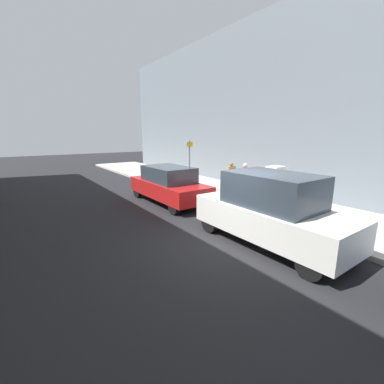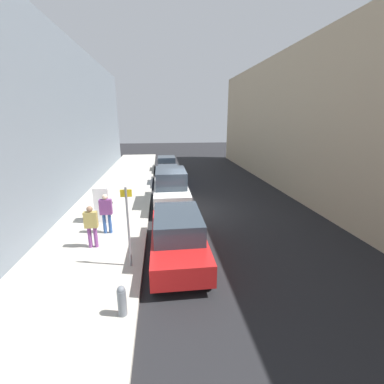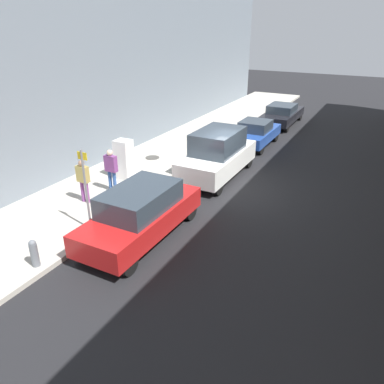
% 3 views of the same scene
% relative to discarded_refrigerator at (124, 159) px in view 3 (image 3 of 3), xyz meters
% --- Properties ---
extents(ground_plane, '(80.00, 80.00, 0.00)m').
position_rel_discarded_refrigerator_xyz_m(ground_plane, '(4.48, 1.47, -1.01)').
color(ground_plane, black).
extents(sidewalk_slab, '(4.31, 44.00, 0.16)m').
position_rel_discarded_refrigerator_xyz_m(sidewalk_slab, '(-0.08, 1.47, -0.93)').
color(sidewalk_slab, '#B2ADA0').
rests_on(sidewalk_slab, ground).
extents(building_facade_near, '(2.38, 39.60, 9.46)m').
position_rel_discarded_refrigerator_xyz_m(building_facade_near, '(-3.43, 1.47, 3.72)').
color(building_facade_near, slate).
rests_on(building_facade_near, ground).
extents(discarded_refrigerator, '(0.68, 0.61, 1.70)m').
position_rel_discarded_refrigerator_xyz_m(discarded_refrigerator, '(0.00, 0.00, 0.00)').
color(discarded_refrigerator, white).
rests_on(discarded_refrigerator, sidewalk_slab).
extents(manhole_cover, '(0.70, 0.70, 0.02)m').
position_rel_discarded_refrigerator_xyz_m(manhole_cover, '(-0.41, 2.75, -0.84)').
color(manhole_cover, '#47443F').
rests_on(manhole_cover, sidewalk_slab).
extents(street_sign_post, '(0.36, 0.07, 2.74)m').
position_rel_discarded_refrigerator_xyz_m(street_sign_post, '(1.69, -4.10, 0.67)').
color(street_sign_post, slate).
rests_on(street_sign_post, sidewalk_slab).
extents(fire_hydrant, '(0.22, 0.22, 0.83)m').
position_rel_discarded_refrigerator_xyz_m(fire_hydrant, '(1.73, -6.38, -0.43)').
color(fire_hydrant, slate).
rests_on(fire_hydrant, sidewalk_slab).
extents(pedestrian_walking_far, '(0.50, 0.23, 1.75)m').
position_rel_discarded_refrigerator_xyz_m(pedestrian_walking_far, '(0.43, -1.37, 0.17)').
color(pedestrian_walking_far, '#2D5193').
rests_on(pedestrian_walking_far, sidewalk_slab).
extents(pedestrian_standing_near, '(0.48, 0.22, 1.66)m').
position_rel_discarded_refrigerator_xyz_m(pedestrian_standing_near, '(0.12, -2.62, 0.11)').
color(pedestrian_standing_near, '#7A3D7F').
rests_on(pedestrian_standing_near, sidewalk_slab).
extents(parked_suv_red, '(1.85, 4.74, 1.73)m').
position_rel_discarded_refrigerator_xyz_m(parked_suv_red, '(3.32, -3.51, -0.12)').
color(parked_suv_red, red).
rests_on(parked_suv_red, ground).
extents(parked_van_white, '(1.91, 4.70, 2.14)m').
position_rel_discarded_refrigerator_xyz_m(parked_van_white, '(3.32, 2.37, 0.04)').
color(parked_van_white, silver).
rests_on(parked_van_white, ground).
extents(parked_hatchback_blue, '(1.72, 3.89, 1.45)m').
position_rel_discarded_refrigerator_xyz_m(parked_hatchback_blue, '(3.32, 7.52, -0.27)').
color(parked_hatchback_blue, '#23479E').
rests_on(parked_hatchback_blue, ground).
extents(parked_sedan_dark, '(1.85, 4.68, 1.38)m').
position_rel_discarded_refrigerator_xyz_m(parked_sedan_dark, '(3.32, 12.86, -0.30)').
color(parked_sedan_dark, black).
rests_on(parked_sedan_dark, ground).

